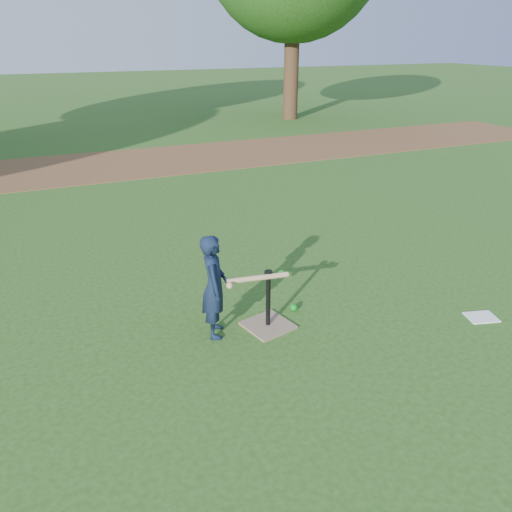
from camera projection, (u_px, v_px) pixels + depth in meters
name	position (u px, v px, depth m)	size (l,w,h in m)	color
ground	(258.00, 323.00, 5.06)	(80.00, 80.00, 0.00)	#285116
dirt_strip	(126.00, 163.00, 11.35)	(24.00, 3.00, 0.01)	brown
child	(214.00, 286.00, 4.68)	(0.38, 0.25, 1.03)	#101B31
wiffle_ball_ground	(294.00, 308.00, 5.27)	(0.08, 0.08, 0.08)	#0C8819
clipboard	(481.00, 317.00, 5.16)	(0.30, 0.23, 0.01)	white
batting_tee	(268.00, 317.00, 4.96)	(0.52, 0.52, 0.61)	#8E735A
swing_action	(260.00, 278.00, 4.72)	(0.63, 0.14, 0.09)	tan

